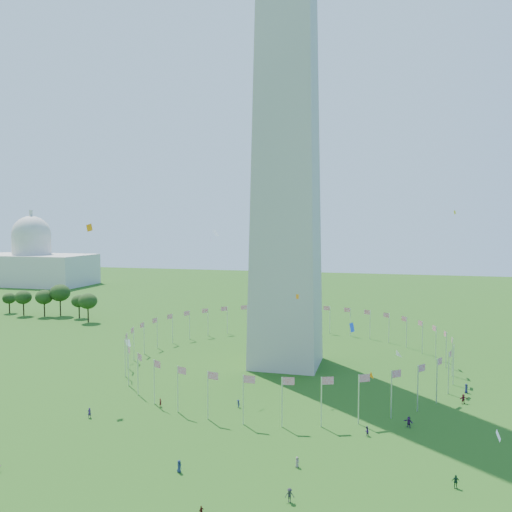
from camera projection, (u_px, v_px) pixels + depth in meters
The scene contains 7 objects.
ground at pixel (226, 448), 79.79m from camera, with size 600.00×600.00×0.00m, color #1C4911.
washington_monument at pixel (287, 27), 122.80m from camera, with size 16.80×16.80×169.00m, color #B6B2A2, non-canonical shape.
flag_ring at pixel (286, 347), 127.81m from camera, with size 80.24×80.24×9.00m.
capitol_building at pixel (32, 246), 297.30m from camera, with size 70.00×35.00×46.00m, color beige, non-canonical shape.
crowd at pixel (341, 448), 77.83m from camera, with size 97.57×77.76×1.99m.
kites_aloft at pixel (307, 298), 99.32m from camera, with size 96.77×79.40×42.03m.
tree_line_west at pixel (34, 302), 193.62m from camera, with size 56.00×16.06×13.23m.
Camera 1 is at (24.12, -74.01, 35.79)m, focal length 35.00 mm.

